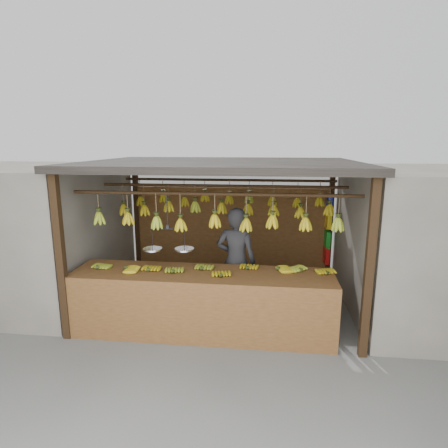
# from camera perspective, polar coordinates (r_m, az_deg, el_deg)

# --- Properties ---
(ground) EXTENTS (80.00, 80.00, 0.00)m
(ground) POSITION_cam_1_polar(r_m,az_deg,el_deg) (6.64, -0.31, -11.59)
(ground) COLOR #5B5B57
(stall) EXTENTS (4.30, 3.30, 2.40)m
(stall) POSITION_cam_1_polar(r_m,az_deg,el_deg) (6.44, 0.03, 5.90)
(stall) COLOR black
(stall) RESTS_ON ground
(neighbor_left) EXTENTS (3.00, 3.00, 2.30)m
(neighbor_left) POSITION_cam_1_polar(r_m,az_deg,el_deg) (7.58, -28.43, -0.92)
(neighbor_left) COLOR slate
(neighbor_left) RESTS_ON ground
(counter) EXTENTS (3.71, 0.84, 0.96)m
(counter) POSITION_cam_1_polar(r_m,az_deg,el_deg) (5.26, -3.50, -9.72)
(counter) COLOR brown
(counter) RESTS_ON ground
(hanging_bananas) EXTENTS (3.63, 2.24, 0.39)m
(hanging_bananas) POSITION_cam_1_polar(r_m,az_deg,el_deg) (6.16, -0.32, 2.25)
(hanging_bananas) COLOR #92A523
(hanging_bananas) RESTS_ON ground
(balance_scale) EXTENTS (0.72, 0.32, 0.82)m
(balance_scale) POSITION_cam_1_polar(r_m,az_deg,el_deg) (5.41, -8.47, -3.36)
(balance_scale) COLOR black
(balance_scale) RESTS_ON ground
(vendor) EXTENTS (0.67, 0.48, 1.73)m
(vendor) POSITION_cam_1_polar(r_m,az_deg,el_deg) (5.90, 1.84, -5.72)
(vendor) COLOR #262628
(vendor) RESTS_ON ground
(bag_bundles) EXTENTS (0.08, 0.26, 1.35)m
(bag_bundles) POSITION_cam_1_polar(r_m,az_deg,el_deg) (7.66, 15.52, -0.87)
(bag_bundles) COLOR #1426BF
(bag_bundles) RESTS_ON ground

